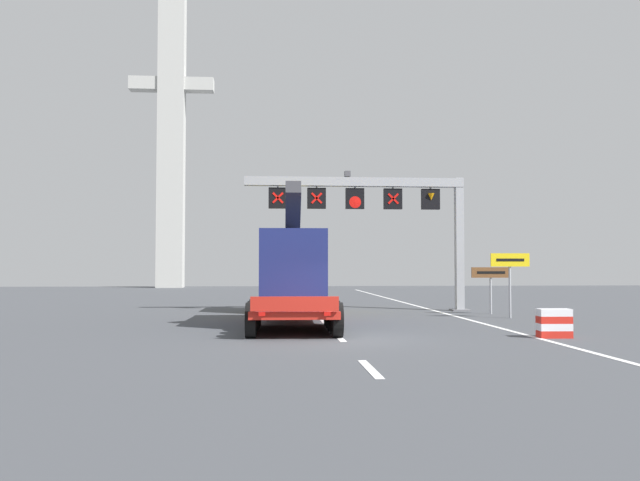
# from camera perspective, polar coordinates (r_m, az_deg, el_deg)

# --- Properties ---
(ground) EXTENTS (112.00, 112.00, 0.00)m
(ground) POSITION_cam_1_polar(r_m,az_deg,el_deg) (20.48, 1.55, -8.48)
(ground) COLOR #424449
(lane_markings) EXTENTS (0.20, 80.33, 0.01)m
(lane_markings) POSITION_cam_1_polar(r_m,az_deg,el_deg) (53.21, -1.99, -4.67)
(lane_markings) COLOR silver
(lane_markings) RESTS_ON ground
(edge_line_right) EXTENTS (0.20, 63.00, 0.01)m
(edge_line_right) POSITION_cam_1_polar(r_m,az_deg,el_deg) (33.38, 10.11, -6.04)
(edge_line_right) COLOR silver
(edge_line_right) RESTS_ON ground
(overhead_lane_gantry) EXTENTS (11.30, 0.90, 7.01)m
(overhead_lane_gantry) POSITION_cam_1_polar(r_m,az_deg,el_deg) (33.44, 5.36, 3.23)
(overhead_lane_gantry) COLOR #9EA0A5
(overhead_lane_gantry) RESTS_ON ground
(heavy_haul_truck_red) EXTENTS (3.26, 14.11, 5.30)m
(heavy_haul_truck_red) POSITION_cam_1_polar(r_m,az_deg,el_deg) (28.09, -2.44, -2.74)
(heavy_haul_truck_red) COLOR red
(heavy_haul_truck_red) RESTS_ON ground
(exit_sign_yellow) EXTENTS (1.71, 0.15, 2.80)m
(exit_sign_yellow) POSITION_cam_1_polar(r_m,az_deg,el_deg) (29.76, 16.05, -2.30)
(exit_sign_yellow) COLOR #9EA0A5
(exit_sign_yellow) RESTS_ON ground
(tourist_info_sign_brown) EXTENTS (1.87, 0.15, 2.19)m
(tourist_info_sign_brown) POSITION_cam_1_polar(r_m,az_deg,el_deg) (32.09, 14.51, -3.11)
(tourist_info_sign_brown) COLOR #9EA0A5
(tourist_info_sign_brown) RESTS_ON ground
(crash_barrier_striped) EXTENTS (1.02, 0.54, 0.90)m
(crash_barrier_striped) POSITION_cam_1_polar(r_m,az_deg,el_deg) (22.03, 19.53, -6.74)
(crash_barrier_striped) COLOR red
(crash_barrier_striped) RESTS_ON ground
(bridge_pylon_distant) EXTENTS (9.00, 2.00, 35.40)m
(bridge_pylon_distant) POSITION_cam_1_polar(r_m,az_deg,el_deg) (74.35, -12.67, 10.10)
(bridge_pylon_distant) COLOR #B7B7B2
(bridge_pylon_distant) RESTS_ON ground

